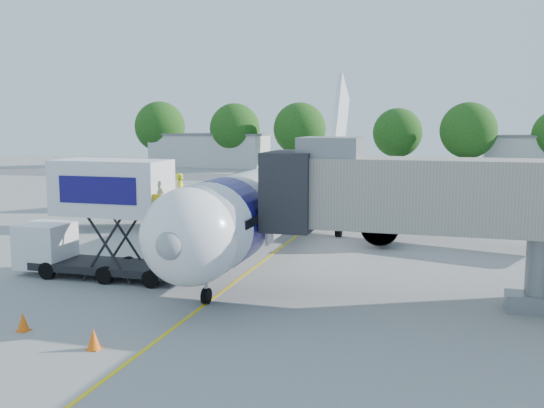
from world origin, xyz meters
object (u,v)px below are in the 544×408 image
(aircraft, at_px, (292,192))
(catering_hiloader, at_px, (100,219))
(jet_bridge, at_px, (418,195))
(ground_tug, at_px, (169,374))

(aircraft, distance_m, catering_hiloader, 12.77)
(jet_bridge, height_order, catering_hiloader, jet_bridge)
(jet_bridge, distance_m, catering_hiloader, 14.34)
(aircraft, relative_size, ground_tug, 9.92)
(aircraft, relative_size, jet_bridge, 2.71)
(aircraft, distance_m, jet_bridge, 13.77)
(ground_tug, bearing_deg, aircraft, 79.61)
(jet_bridge, xyz_separation_m, catering_hiloader, (-14.25, -0.00, -1.58))
(aircraft, relative_size, catering_hiloader, 4.41)
(ground_tug, bearing_deg, jet_bridge, 45.52)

